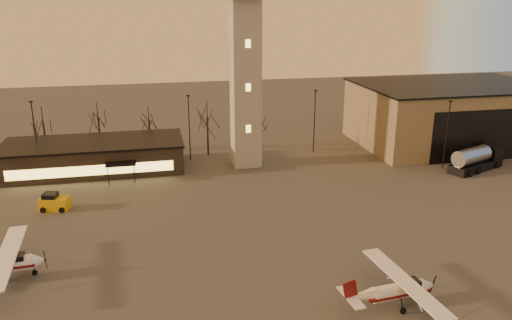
{
  "coord_description": "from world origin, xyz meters",
  "views": [
    {
      "loc": [
        -13.52,
        -40.26,
        23.89
      ],
      "look_at": [
        -2.1,
        13.0,
        6.19
      ],
      "focal_mm": 35.0,
      "sensor_mm": 36.0,
      "label": 1
    }
  ],
  "objects_px": {
    "cessna_rear": "(4,268)",
    "service_cart": "(54,203)",
    "control_tower": "(245,54)",
    "fuel_truck": "(476,161)",
    "hangar": "(449,114)",
    "cessna_front": "(400,293)",
    "terminal": "(94,156)"
  },
  "relations": [
    {
      "from": "cessna_front",
      "to": "service_cart",
      "type": "xyz_separation_m",
      "value": [
        -30.78,
        26.27,
        -0.26
      ]
    },
    {
      "from": "fuel_truck",
      "to": "service_cart",
      "type": "bearing_deg",
      "value": 160.65
    },
    {
      "from": "hangar",
      "to": "terminal",
      "type": "bearing_deg",
      "value": -178.03
    },
    {
      "from": "hangar",
      "to": "service_cart",
      "type": "distance_m",
      "value": 63.64
    },
    {
      "from": "cessna_front",
      "to": "fuel_truck",
      "type": "xyz_separation_m",
      "value": [
        26.94,
        28.66,
        0.34
      ]
    },
    {
      "from": "terminal",
      "to": "hangar",
      "type": "bearing_deg",
      "value": 1.97
    },
    {
      "from": "fuel_truck",
      "to": "service_cart",
      "type": "height_order",
      "value": "fuel_truck"
    },
    {
      "from": "hangar",
      "to": "control_tower",
      "type": "bearing_deg",
      "value": -173.69
    },
    {
      "from": "hangar",
      "to": "cessna_front",
      "type": "relative_size",
      "value": 2.74
    },
    {
      "from": "control_tower",
      "to": "cessna_front",
      "type": "bearing_deg",
      "value": -82.06
    },
    {
      "from": "terminal",
      "to": "cessna_rear",
      "type": "bearing_deg",
      "value": -100.06
    },
    {
      "from": "cessna_rear",
      "to": "service_cart",
      "type": "bearing_deg",
      "value": 79.73
    },
    {
      "from": "hangar",
      "to": "cessna_front",
      "type": "bearing_deg",
      "value": -125.99
    },
    {
      "from": "hangar",
      "to": "cessna_rear",
      "type": "xyz_separation_m",
      "value": [
        -63.2,
        -31.34,
        -4.0
      ]
    },
    {
      "from": "control_tower",
      "to": "fuel_truck",
      "type": "distance_m",
      "value": 36.83
    },
    {
      "from": "control_tower",
      "to": "fuel_truck",
      "type": "height_order",
      "value": "control_tower"
    },
    {
      "from": "control_tower",
      "to": "fuel_truck",
      "type": "xyz_separation_m",
      "value": [
        32.27,
        -9.59,
        -14.93
      ]
    },
    {
      "from": "cessna_front",
      "to": "cessna_rear",
      "type": "distance_m",
      "value": 34.31
    },
    {
      "from": "terminal",
      "to": "control_tower",
      "type": "bearing_deg",
      "value": -5.15
    },
    {
      "from": "cessna_rear",
      "to": "fuel_truck",
      "type": "relative_size",
      "value": 1.25
    },
    {
      "from": "hangar",
      "to": "fuel_truck",
      "type": "distance_m",
      "value": 14.56
    },
    {
      "from": "terminal",
      "to": "service_cart",
      "type": "relative_size",
      "value": 7.08
    },
    {
      "from": "hangar",
      "to": "cessna_front",
      "type": "xyz_separation_m",
      "value": [
        -30.67,
        -42.23,
        -4.1
      ]
    },
    {
      "from": "control_tower",
      "to": "terminal",
      "type": "xyz_separation_m",
      "value": [
        -21.99,
        1.98,
        -14.17
      ]
    },
    {
      "from": "cessna_front",
      "to": "service_cart",
      "type": "distance_m",
      "value": 40.47
    },
    {
      "from": "cessna_front",
      "to": "service_cart",
      "type": "bearing_deg",
      "value": 134.16
    },
    {
      "from": "cessna_front",
      "to": "terminal",
      "type": "bearing_deg",
      "value": 118.82
    },
    {
      "from": "hangar",
      "to": "fuel_truck",
      "type": "xyz_separation_m",
      "value": [
        -3.73,
        -13.57,
        -3.76
      ]
    },
    {
      "from": "cessna_rear",
      "to": "service_cart",
      "type": "xyz_separation_m",
      "value": [
        1.75,
        15.38,
        -0.36
      ]
    },
    {
      "from": "cessna_rear",
      "to": "fuel_truck",
      "type": "height_order",
      "value": "fuel_truck"
    },
    {
      "from": "terminal",
      "to": "fuel_truck",
      "type": "xyz_separation_m",
      "value": [
        54.27,
        -11.57,
        -0.76
      ]
    },
    {
      "from": "cessna_front",
      "to": "cessna_rear",
      "type": "relative_size",
      "value": 0.91
    }
  ]
}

